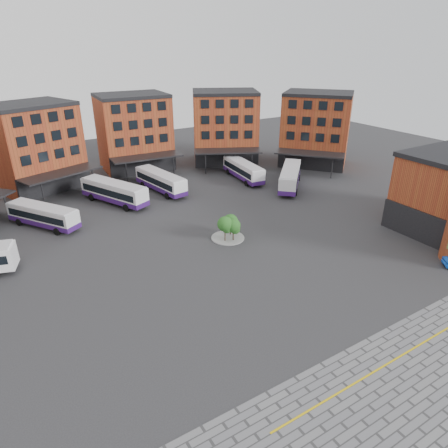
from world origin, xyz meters
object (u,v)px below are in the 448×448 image
bus_e (243,170)px  bus_f (290,177)px  tree_island (230,225)px  bus_d (161,181)px  bus_b (43,215)px  bus_c (114,192)px

bus_e → bus_f: bus_f is taller
tree_island → bus_d: tree_island is taller
bus_b → bus_f: size_ratio=0.99×
tree_island → bus_b: 26.27m
tree_island → bus_b: bearing=140.0°
bus_c → bus_f: size_ratio=1.14×
bus_b → bus_f: bearing=-40.9°
tree_island → bus_e: size_ratio=0.37×
bus_c → bus_e: size_ratio=1.05×
bus_b → bus_c: bearing=-15.8°
tree_island → bus_d: size_ratio=0.36×
tree_island → bus_c: bearing=113.5°
tree_island → bus_b: (-20.12, 16.88, -0.24)m
bus_c → bus_e: (24.34, -0.80, -0.12)m
bus_b → bus_f: (40.09, -5.35, 0.21)m
bus_e → bus_f: bearing=-54.7°
bus_d → bus_f: bearing=-36.1°
bus_e → tree_island: bearing=-122.1°
bus_c → bus_f: bearing=-41.7°
bus_e → bus_b: bearing=-169.5°
bus_e → bus_f: (4.52, -8.09, 0.14)m
bus_d → bus_c: bearing=178.4°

